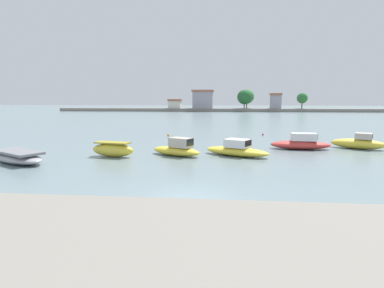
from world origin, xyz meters
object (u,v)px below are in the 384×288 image
at_px(moored_boat_4, 301,143).
at_px(mooring_buoy_2, 263,134).
at_px(moored_boat_3, 237,150).
at_px(moored_boat_5, 359,143).
at_px(mooring_buoy_0, 168,135).
at_px(moored_boat_0, 18,157).
at_px(moored_boat_1, 113,150).
at_px(mooring_buoy_1, 240,140).
at_px(moored_boat_2, 177,149).

height_order(moored_boat_4, mooring_buoy_2, moored_boat_4).
xyz_separation_m(moored_boat_3, mooring_buoy_2, (3.91, 15.31, -0.37)).
relative_size(moored_boat_4, moored_boat_5, 1.10).
distance_m(moored_boat_3, mooring_buoy_0, 15.43).
bearing_deg(moored_boat_5, moored_boat_0, -134.63).
height_order(moored_boat_0, moored_boat_3, moored_boat_3).
bearing_deg(moored_boat_0, moored_boat_1, 56.70).
height_order(moored_boat_1, mooring_buoy_0, moored_boat_1).
height_order(moored_boat_0, moored_boat_5, moored_boat_5).
bearing_deg(moored_boat_1, moored_boat_4, 30.43).
bearing_deg(moored_boat_5, mooring_buoy_1, -173.98).
relative_size(moored_boat_1, moored_boat_3, 0.65).
bearing_deg(mooring_buoy_0, moored_boat_3, -58.84).
xyz_separation_m(mooring_buoy_1, mooring_buoy_2, (3.16, 6.40, -0.03)).
bearing_deg(moored_boat_3, moored_boat_4, 61.57).
bearing_deg(mooring_buoy_2, moored_boat_1, -129.76).
xyz_separation_m(moored_boat_1, moored_boat_3, (10.01, 1.42, -0.09)).
xyz_separation_m(moored_boat_0, moored_boat_4, (22.23, 8.67, 0.10)).
distance_m(moored_boat_1, moored_boat_4, 17.05).
relative_size(moored_boat_5, mooring_buoy_2, 20.14).
bearing_deg(mooring_buoy_2, moored_boat_3, -104.33).
bearing_deg(mooring_buoy_0, moored_boat_5, -23.16).
bearing_deg(moored_boat_2, moored_boat_3, 31.74).
height_order(moored_boat_3, mooring_buoy_2, moored_boat_3).
xyz_separation_m(mooring_buoy_0, mooring_buoy_1, (8.73, -4.29, 0.01)).
distance_m(moored_boat_1, moored_boat_5, 22.41).
xyz_separation_m(moored_boat_2, moored_boat_4, (11.00, 4.54, -0.01)).
height_order(moored_boat_4, mooring_buoy_1, moored_boat_4).
bearing_deg(mooring_buoy_1, moored_boat_5, -20.64).
bearing_deg(moored_boat_2, moored_boat_5, 45.10).
distance_m(moored_boat_0, moored_boat_1, 6.85).
distance_m(moored_boat_5, mooring_buoy_0, 21.20).
relative_size(moored_boat_1, mooring_buoy_1, 12.14).
distance_m(moored_boat_0, moored_boat_3, 16.74).
bearing_deg(moored_boat_3, mooring_buoy_0, 148.35).
xyz_separation_m(moored_boat_1, moored_boat_2, (5.10, 1.05, -0.05)).
relative_size(moored_boat_4, mooring_buoy_2, 22.14).
distance_m(moored_boat_1, moored_boat_3, 10.11).
height_order(moored_boat_2, moored_boat_5, moored_boat_2).
xyz_separation_m(mooring_buoy_0, mooring_buoy_2, (11.89, 2.11, -0.02)).
relative_size(moored_boat_3, mooring_buoy_2, 23.27).
relative_size(moored_boat_2, moored_boat_4, 0.86).
xyz_separation_m(moored_boat_0, mooring_buoy_2, (20.04, 19.81, -0.29)).
bearing_deg(mooring_buoy_1, moored_boat_3, -94.84).
relative_size(moored_boat_2, mooring_buoy_2, 19.11).
height_order(moored_boat_3, moored_boat_4, moored_boat_4).
height_order(moored_boat_0, moored_boat_1, moored_boat_1).
bearing_deg(moored_boat_0, moored_boat_2, 50.17).
bearing_deg(mooring_buoy_0, moored_boat_1, -97.89).
bearing_deg(moored_boat_3, mooring_buoy_1, 112.35).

